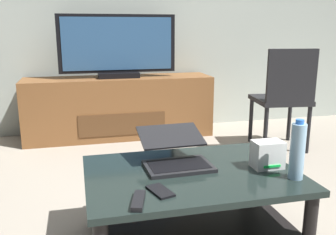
% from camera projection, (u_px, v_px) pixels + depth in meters
% --- Properties ---
extents(coffee_table, '(1.01, 0.71, 0.39)m').
position_uv_depth(coffee_table, '(191.00, 194.00, 1.81)').
color(coffee_table, black).
rests_on(coffee_table, ground).
extents(media_cabinet, '(1.81, 0.46, 0.59)m').
position_uv_depth(media_cabinet, '(119.00, 107.00, 3.66)').
color(media_cabinet, brown).
rests_on(media_cabinet, ground).
extents(television, '(1.11, 0.20, 0.59)m').
position_uv_depth(television, '(118.00, 48.00, 3.50)').
color(television, black).
rests_on(television, media_cabinet).
extents(dining_chair, '(0.49, 0.49, 0.90)m').
position_uv_depth(dining_chair, '(284.00, 94.00, 3.19)').
color(dining_chair, black).
rests_on(dining_chair, ground).
extents(laptop, '(0.34, 0.37, 0.16)m').
position_uv_depth(laptop, '(175.00, 153.00, 1.87)').
color(laptop, black).
rests_on(laptop, coffee_table).
extents(router_box, '(0.15, 0.10, 0.14)m').
position_uv_depth(router_box, '(267.00, 154.00, 1.82)').
color(router_box, white).
rests_on(router_box, coffee_table).
extents(water_bottle_near, '(0.07, 0.07, 0.28)m').
position_uv_depth(water_bottle_near, '(297.00, 151.00, 1.67)').
color(water_bottle_near, '#99C6E5').
rests_on(water_bottle_near, coffee_table).
extents(cell_phone, '(0.11, 0.15, 0.01)m').
position_uv_depth(cell_phone, '(160.00, 191.00, 1.56)').
color(cell_phone, black).
rests_on(cell_phone, coffee_table).
extents(tv_remote, '(0.08, 0.17, 0.02)m').
position_uv_depth(tv_remote, '(138.00, 201.00, 1.46)').
color(tv_remote, black).
rests_on(tv_remote, coffee_table).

